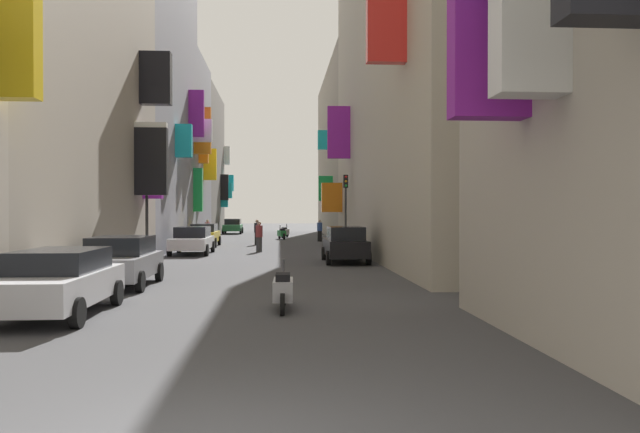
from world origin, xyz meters
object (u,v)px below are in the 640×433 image
at_px(parked_car_grey, 120,260).
at_px(parked_car_black, 345,244).
at_px(scooter_white, 285,232).
at_px(pedestrian_mid_street, 257,232).
at_px(scooter_green, 282,233).
at_px(pedestrian_near_left, 208,231).
at_px(parked_car_white, 192,240).
at_px(scooter_silver, 283,290).
at_px(traffic_light_near_corner, 147,188).
at_px(parked_car_silver, 58,281).
at_px(pedestrian_crossing, 259,237).
at_px(parked_car_green, 233,226).
at_px(traffic_light_far_corner, 346,199).
at_px(parked_car_yellow, 204,234).
at_px(pedestrian_near_right, 320,231).

bearing_deg(parked_car_grey, parked_car_black, 45.77).
distance_m(scooter_white, pedestrian_mid_street, 10.92).
bearing_deg(scooter_green, scooter_white, 84.91).
relative_size(scooter_green, pedestrian_near_left, 1.23).
height_order(parked_car_white, scooter_silver, parked_car_white).
height_order(parked_car_grey, traffic_light_near_corner, traffic_light_near_corner).
relative_size(parked_car_silver, scooter_white, 2.35).
xyz_separation_m(scooter_white, pedestrian_near_left, (-5.69, -5.99, 0.32)).
bearing_deg(parked_car_grey, scooter_white, 80.92).
distance_m(parked_car_grey, pedestrian_crossing, 15.19).
height_order(parked_car_green, pedestrian_crossing, pedestrian_crossing).
distance_m(parked_car_green, traffic_light_far_corner, 25.92).
height_order(parked_car_white, parked_car_grey, parked_car_grey).
height_order(scooter_silver, pedestrian_crossing, pedestrian_crossing).
bearing_deg(pedestrian_near_left, traffic_light_far_corner, -47.72).
distance_m(parked_car_grey, scooter_green, 29.68).
xyz_separation_m(parked_car_black, parked_car_silver, (-7.58, -12.78, -0.06)).
bearing_deg(scooter_white, traffic_light_near_corner, -103.07).
height_order(parked_car_white, pedestrian_near_left, pedestrian_near_left).
xyz_separation_m(parked_car_white, parked_car_silver, (-0.24, -18.41, 0.00)).
xyz_separation_m(parked_car_grey, traffic_light_far_corner, (8.52, 16.44, 2.15)).
distance_m(parked_car_yellow, parked_car_grey, 20.11).
distance_m(scooter_green, traffic_light_near_corner, 23.15).
bearing_deg(parked_car_black, parked_car_silver, -120.66).
bearing_deg(parked_car_black, scooter_white, 95.53).
xyz_separation_m(parked_car_yellow, scooter_silver, (4.79, -24.72, -0.29)).
height_order(parked_car_green, parked_car_silver, parked_car_green).
xyz_separation_m(parked_car_yellow, pedestrian_crossing, (3.61, -5.36, 0.08)).
relative_size(parked_car_white, traffic_light_far_corner, 1.02).
distance_m(parked_car_white, scooter_white, 19.61).
xyz_separation_m(parked_car_silver, pedestrian_near_right, (7.65, 30.60, 0.03)).
xyz_separation_m(parked_car_yellow, parked_car_grey, (-0.00, -20.11, 0.02)).
bearing_deg(scooter_white, scooter_green, -95.09).
distance_m(parked_car_black, pedestrian_near_right, 17.83).
xyz_separation_m(parked_car_grey, pedestrian_crossing, (3.61, 14.75, 0.05)).
bearing_deg(traffic_light_far_corner, parked_car_green, 108.74).
relative_size(parked_car_green, pedestrian_near_right, 2.58).
xyz_separation_m(pedestrian_crossing, pedestrian_mid_street, (-0.36, 6.86, -0.00)).
height_order(parked_car_grey, pedestrian_near_right, pedestrian_near_right).
relative_size(parked_car_white, scooter_white, 2.37).
distance_m(parked_car_white, parked_car_grey, 13.40).
bearing_deg(traffic_light_near_corner, pedestrian_mid_street, 74.81).
height_order(parked_car_black, scooter_white, parked_car_black).
bearing_deg(pedestrian_near_right, traffic_light_far_corner, -84.44).
distance_m(parked_car_green, parked_car_white, 27.50).
xyz_separation_m(scooter_silver, pedestrian_near_left, (-5.31, 30.98, 0.32)).
xyz_separation_m(parked_car_yellow, scooter_green, (4.90, 9.16, -0.29)).
xyz_separation_m(parked_car_white, scooter_green, (4.68, 15.88, -0.28)).
xyz_separation_m(parked_car_white, pedestrian_near_left, (-0.73, 12.98, 0.04)).
bearing_deg(scooter_silver, parked_car_silver, -175.11).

